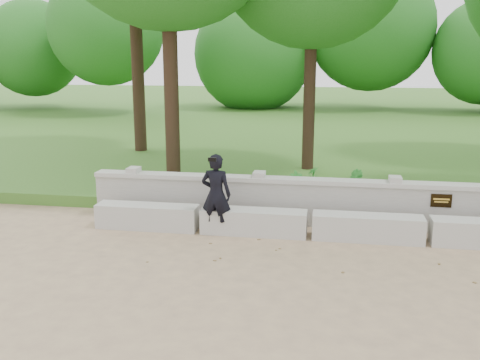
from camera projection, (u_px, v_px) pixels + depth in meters
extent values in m
plane|color=tan|center=(450.00, 289.00, 7.35)|extent=(80.00, 80.00, 0.00)
cube|color=#3C6A24|center=(374.00, 136.00, 20.77)|extent=(40.00, 22.00, 0.25)
cube|color=beige|center=(147.00, 216.00, 9.94)|extent=(1.90, 0.45, 0.45)
cube|color=beige|center=(254.00, 222.00, 9.61)|extent=(1.90, 0.45, 0.45)
cube|color=beige|center=(367.00, 228.00, 9.29)|extent=(1.90, 0.45, 0.45)
cube|color=#B2AFA8|center=(422.00, 209.00, 9.76)|extent=(12.50, 0.25, 0.82)
cube|color=beige|center=(423.00, 185.00, 9.66)|extent=(12.50, 0.35, 0.08)
cube|color=black|center=(441.00, 201.00, 9.53)|extent=(0.36, 0.02, 0.24)
imported|color=black|center=(216.00, 195.00, 9.48)|extent=(0.57, 0.40, 1.48)
cube|color=black|center=(212.00, 160.00, 9.04)|extent=(0.14, 0.03, 0.07)
cylinder|color=#382619|center=(137.00, 61.00, 16.20)|extent=(0.37, 0.37, 5.50)
cylinder|color=#382619|center=(171.00, 72.00, 12.34)|extent=(0.34, 0.34, 5.06)
cylinder|color=#382619|center=(310.00, 82.00, 13.59)|extent=(0.30, 0.30, 4.51)
imported|color=#2A7829|center=(296.00, 183.00, 11.24)|extent=(0.35, 0.32, 0.55)
imported|color=#2A7829|center=(354.00, 186.00, 10.76)|extent=(0.38, 0.43, 0.67)
imported|color=#2A7829|center=(313.00, 178.00, 11.79)|extent=(0.31, 0.34, 0.52)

